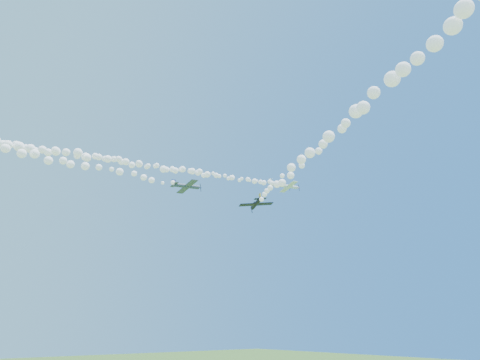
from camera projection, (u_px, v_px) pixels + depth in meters
plane_white at (288, 186)px, 117.02m from camera, size 7.67×8.10×2.11m
smoke_trail_white at (128, 162)px, 99.06m from camera, size 84.80×24.31×3.19m
plane_navy at (280, 185)px, 123.66m from camera, size 7.90×8.07×2.91m
smoke_trail_navy at (136, 164)px, 107.45m from camera, size 79.81×24.86×3.06m
plane_grey at (187, 186)px, 89.39m from camera, size 7.46×7.75×2.06m
plane_black at (256, 204)px, 88.28m from camera, size 7.58×7.15×2.62m
smoke_trail_black at (351, 116)px, 51.43m from camera, size 32.65×70.66×2.98m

